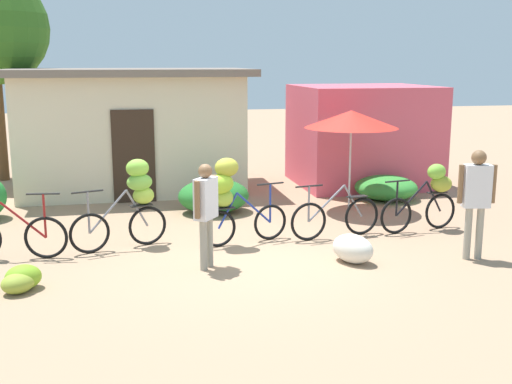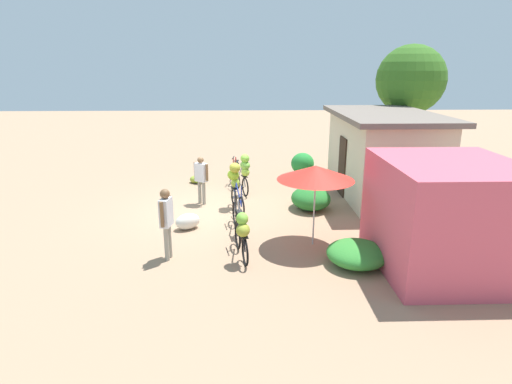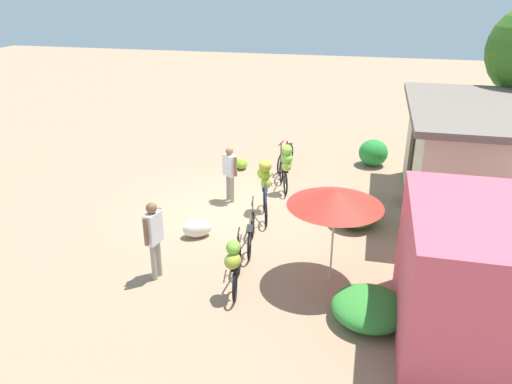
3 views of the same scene
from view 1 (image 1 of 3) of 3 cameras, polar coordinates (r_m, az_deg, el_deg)
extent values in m
plane|color=#A07E61|center=(9.85, -1.40, -6.04)|extent=(60.00, 60.00, 0.00)
cube|color=beige|center=(15.12, -11.13, 5.17)|extent=(4.99, 2.70, 2.67)
cube|color=#72665B|center=(15.03, -11.35, 10.54)|extent=(5.49, 3.20, 0.16)
cube|color=#332319|center=(13.80, -10.97, 3.16)|extent=(0.90, 0.06, 2.00)
cube|color=#D35164|center=(15.86, 9.58, 5.06)|extent=(3.20, 2.80, 2.42)
cylinder|color=brown|center=(17.35, -22.10, 5.83)|extent=(0.27, 0.27, 2.96)
ellipsoid|color=#25712A|center=(12.76, -3.84, -0.35)|extent=(1.43, 1.23, 0.68)
ellipsoid|color=#338C34|center=(14.26, 11.64, 0.40)|extent=(1.38, 1.37, 0.53)
cylinder|color=beige|center=(12.96, 8.48, 2.63)|extent=(0.04, 0.04, 1.97)
cone|color=red|center=(12.85, 8.60, 6.52)|extent=(1.88, 1.88, 0.35)
torus|color=black|center=(10.30, -18.40, -3.92)|extent=(0.67, 0.13, 0.67)
cylinder|color=maroon|center=(10.31, -20.25, -2.40)|extent=(0.67, 0.12, 0.60)
cylinder|color=black|center=(10.14, -18.65, -0.16)|extent=(0.50, 0.09, 0.03)
cylinder|color=maroon|center=(10.22, -18.53, -2.06)|extent=(0.04, 0.04, 0.69)
torus|color=black|center=(10.38, -14.77, -3.63)|extent=(0.64, 0.25, 0.66)
torus|color=black|center=(10.65, -9.75, -3.01)|extent=(0.64, 0.25, 0.66)
cylinder|color=slate|center=(10.52, -10.68, -1.44)|extent=(0.36, 0.15, 0.65)
cylinder|color=slate|center=(10.38, -13.19, -1.73)|extent=(0.63, 0.23, 0.66)
cylinder|color=black|center=(10.22, -14.97, 0.02)|extent=(0.49, 0.18, 0.03)
cylinder|color=slate|center=(10.30, -14.87, -1.81)|extent=(0.04, 0.04, 0.68)
cube|color=black|center=(10.54, -10.31, -1.19)|extent=(0.39, 0.24, 0.02)
ellipsoid|color=#9DC23E|center=(10.54, -10.11, -0.31)|extent=(0.41, 0.36, 0.29)
ellipsoid|color=#75B33F|center=(10.49, -10.46, 0.88)|extent=(0.50, 0.45, 0.28)
ellipsoid|color=#84C43D|center=(10.45, -10.64, 2.13)|extent=(0.41, 0.35, 0.30)
torus|color=black|center=(10.80, 1.28, -2.74)|extent=(0.61, 0.21, 0.62)
torus|color=black|center=(10.40, -3.39, -3.33)|extent=(0.61, 0.21, 0.62)
cylinder|color=navy|center=(10.40, -2.56, -1.71)|extent=(0.36, 0.13, 0.59)
cylinder|color=navy|center=(10.60, -0.20, -1.44)|extent=(0.63, 0.20, 0.59)
cylinder|color=black|center=(10.66, 1.30, 0.75)|extent=(0.49, 0.16, 0.03)
cylinder|color=navy|center=(10.73, 1.29, -1.01)|extent=(0.04, 0.04, 0.67)
cube|color=black|center=(10.36, -2.93, -1.46)|extent=(0.38, 0.23, 0.02)
ellipsoid|color=#94B439|center=(10.35, -2.99, -0.55)|extent=(0.37, 0.30, 0.30)
ellipsoid|color=#90BB2A|center=(10.23, -3.16, 0.76)|extent=(0.54, 0.50, 0.33)
ellipsoid|color=#9E9F2F|center=(10.26, -2.67, 2.23)|extent=(0.49, 0.44, 0.31)
torus|color=black|center=(10.78, 4.76, -2.68)|extent=(0.66, 0.16, 0.66)
torus|color=black|center=(11.26, 9.50, -2.17)|extent=(0.66, 0.16, 0.66)
cylinder|color=slate|center=(11.11, 8.75, -0.80)|extent=(0.39, 0.10, 0.60)
cylinder|color=slate|center=(10.86, 6.38, -1.03)|extent=(0.69, 0.15, 0.61)
cylinder|color=black|center=(10.64, 4.81, 0.53)|extent=(0.50, 0.11, 0.03)
cylinder|color=slate|center=(10.70, 4.79, -1.09)|extent=(0.04, 0.04, 0.62)
cube|color=black|center=(11.13, 9.10, -0.41)|extent=(0.38, 0.20, 0.02)
torus|color=black|center=(11.44, 12.52, -2.11)|extent=(0.65, 0.17, 0.65)
torus|color=black|center=(12.00, 16.27, -1.66)|extent=(0.65, 0.17, 0.65)
cylinder|color=black|center=(11.84, 15.72, -0.39)|extent=(0.37, 0.10, 0.59)
cylinder|color=black|center=(11.55, 13.85, -0.58)|extent=(0.64, 0.15, 0.60)
cylinder|color=black|center=(11.31, 12.66, 0.96)|extent=(0.50, 0.12, 0.03)
cylinder|color=black|center=(11.37, 12.59, -0.59)|extent=(0.04, 0.04, 0.62)
cube|color=black|center=(11.87, 16.01, -0.04)|extent=(0.38, 0.20, 0.02)
ellipsoid|color=#98A131|center=(11.85, 16.36, 0.71)|extent=(0.41, 0.34, 0.30)
ellipsoid|color=#7CC03C|center=(11.74, 15.97, 1.78)|extent=(0.37, 0.32, 0.28)
ellipsoid|color=#78A923|center=(9.10, -20.25, -7.21)|extent=(0.56, 0.50, 0.34)
ellipsoid|color=#8EA133|center=(8.98, -20.68, -7.69)|extent=(0.59, 0.58, 0.27)
ellipsoid|color=silver|center=(9.72, 8.72, -5.07)|extent=(0.74, 0.83, 0.44)
cylinder|color=gray|center=(9.26, -4.76, -4.79)|extent=(0.11, 0.11, 0.76)
cylinder|color=gray|center=(9.41, -4.23, -4.51)|extent=(0.11, 0.11, 0.76)
cube|color=silver|center=(9.17, -4.56, -0.58)|extent=(0.40, 0.44, 0.60)
cylinder|color=brown|center=(8.95, -5.33, -0.70)|extent=(0.08, 0.08, 0.54)
cylinder|color=brown|center=(9.38, -3.83, -0.10)|extent=(0.08, 0.08, 0.54)
sphere|color=brown|center=(9.09, -4.60, 1.90)|extent=(0.21, 0.21, 0.21)
cylinder|color=gray|center=(10.32, 19.49, -3.52)|extent=(0.11, 0.11, 0.83)
cylinder|color=gray|center=(10.26, 18.55, -3.55)|extent=(0.11, 0.11, 0.83)
cube|color=silver|center=(10.13, 19.30, 0.51)|extent=(0.43, 0.27, 0.65)
cylinder|color=brown|center=(10.21, 20.63, 0.69)|extent=(0.08, 0.08, 0.59)
cylinder|color=brown|center=(10.04, 17.97, 0.69)|extent=(0.08, 0.08, 0.59)
sphere|color=brown|center=(10.05, 19.47, 2.96)|extent=(0.22, 0.22, 0.22)
camera|label=2|loc=(17.67, 43.73, 12.98)|focal=29.71mm
camera|label=3|loc=(18.44, 36.40, 18.00)|focal=34.71mm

